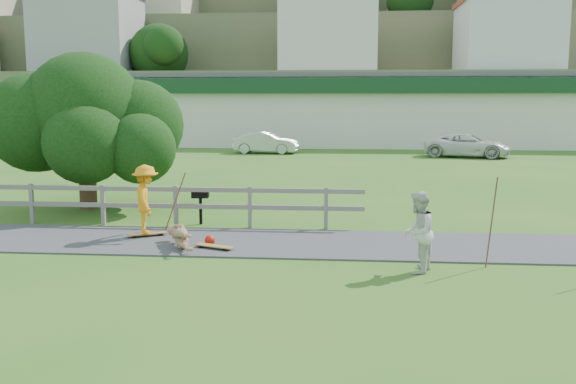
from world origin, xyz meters
name	(u,v)px	position (x,y,z in m)	size (l,w,h in m)	color
ground	(227,258)	(0.00, 0.00, 0.00)	(260.00, 260.00, 0.00)	#2C611B
path	(239,242)	(0.00, 1.50, 0.02)	(34.00, 3.00, 0.04)	#3D3E40
fence	(81,198)	(-4.62, 3.30, 0.72)	(15.05, 0.10, 1.10)	#605B54
strip_mall	(367,109)	(4.00, 34.94, 2.58)	(32.50, 10.75, 5.10)	silver
hillside	(332,28)	(0.00, 91.31, 14.41)	(220.00, 67.00, 47.50)	#505F37
skater_rider	(146,204)	(-2.34, 1.84, 0.85)	(1.10, 0.63, 1.70)	orange
skater_fallen	(181,236)	(-1.23, 0.81, 0.29)	(1.58, 0.38, 0.58)	#A77C5C
spectator_a	(418,232)	(3.92, -0.75, 0.81)	(0.78, 0.61, 1.61)	silver
car_silver	(266,143)	(-2.46, 26.16, 0.66)	(1.40, 4.00, 1.32)	silver
car_white	(467,145)	(9.49, 24.64, 0.68)	(2.25, 4.89, 1.36)	silver
tree	(86,138)	(-5.46, 5.84, 2.19)	(5.77, 5.77, 4.38)	black
bbq	(201,207)	(-1.41, 3.64, 0.49)	(0.45, 0.34, 0.97)	black
longboard_rider	(147,236)	(-2.34, 1.84, 0.05)	(0.97, 0.24, 0.11)	olive
longboard_fallen	(214,248)	(-0.43, 0.71, 0.05)	(0.92, 0.23, 0.10)	olive
helmet	(210,240)	(-0.63, 1.16, 0.12)	(0.24, 0.24, 0.24)	#B31B0A
pole_rider	(174,202)	(-1.74, 2.24, 0.84)	(0.03, 0.03, 1.68)	brown
pole_spec_left	(492,223)	(5.43, -0.24, 0.93)	(0.03, 0.03, 1.85)	brown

